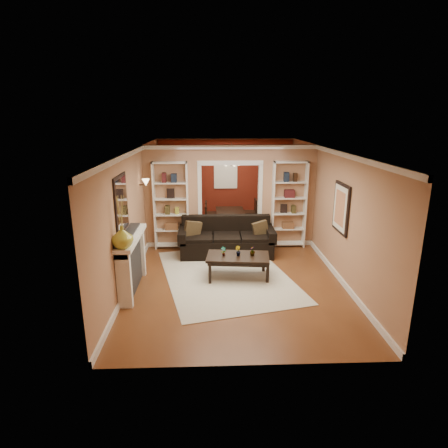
{
  "coord_description": "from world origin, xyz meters",
  "views": [
    {
      "loc": [
        -0.54,
        -8.53,
        3.41
      ],
      "look_at": [
        -0.24,
        -0.8,
        1.17
      ],
      "focal_mm": 30.0,
      "sensor_mm": 36.0,
      "label": 1
    }
  ],
  "objects_px": {
    "coffee_table": "(238,267)",
    "fireplace": "(133,263)",
    "dining_table": "(231,221)",
    "sofa": "(227,237)",
    "bookshelf_right": "(289,205)",
    "bookshelf_left": "(171,206)"
  },
  "relations": [
    {
      "from": "sofa",
      "to": "fireplace",
      "type": "relative_size",
      "value": 1.41
    },
    {
      "from": "sofa",
      "to": "dining_table",
      "type": "bearing_deg",
      "value": 83.62
    },
    {
      "from": "coffee_table",
      "to": "bookshelf_left",
      "type": "distance_m",
      "value": 2.72
    },
    {
      "from": "bookshelf_right",
      "to": "dining_table",
      "type": "relative_size",
      "value": 1.46
    },
    {
      "from": "sofa",
      "to": "fireplace",
      "type": "xyz_separation_m",
      "value": [
        -1.97,
        -1.95,
        0.11
      ]
    },
    {
      "from": "coffee_table",
      "to": "dining_table",
      "type": "bearing_deg",
      "value": 94.94
    },
    {
      "from": "bookshelf_right",
      "to": "fireplace",
      "type": "xyz_separation_m",
      "value": [
        -3.64,
        -2.53,
        -0.57
      ]
    },
    {
      "from": "coffee_table",
      "to": "bookshelf_left",
      "type": "height_order",
      "value": "bookshelf_left"
    },
    {
      "from": "coffee_table",
      "to": "fireplace",
      "type": "bearing_deg",
      "value": -160.4
    },
    {
      "from": "fireplace",
      "to": "dining_table",
      "type": "bearing_deg",
      "value": 61.97
    },
    {
      "from": "bookshelf_left",
      "to": "bookshelf_right",
      "type": "xyz_separation_m",
      "value": [
        3.1,
        0.0,
        0.0
      ]
    },
    {
      "from": "sofa",
      "to": "bookshelf_right",
      "type": "bearing_deg",
      "value": 19.11
    },
    {
      "from": "sofa",
      "to": "bookshelf_right",
      "type": "height_order",
      "value": "bookshelf_right"
    },
    {
      "from": "bookshelf_left",
      "to": "dining_table",
      "type": "relative_size",
      "value": 1.46
    },
    {
      "from": "dining_table",
      "to": "sofa",
      "type": "bearing_deg",
      "value": 173.62
    },
    {
      "from": "sofa",
      "to": "bookshelf_left",
      "type": "bearing_deg",
      "value": 157.86
    },
    {
      "from": "coffee_table",
      "to": "bookshelf_right",
      "type": "height_order",
      "value": "bookshelf_right"
    },
    {
      "from": "sofa",
      "to": "dining_table",
      "type": "height_order",
      "value": "sofa"
    },
    {
      "from": "bookshelf_left",
      "to": "bookshelf_right",
      "type": "height_order",
      "value": "same"
    },
    {
      "from": "coffee_table",
      "to": "dining_table",
      "type": "height_order",
      "value": "dining_table"
    },
    {
      "from": "dining_table",
      "to": "bookshelf_left",
      "type": "bearing_deg",
      "value": 134.19
    },
    {
      "from": "coffee_table",
      "to": "bookshelf_right",
      "type": "xyz_separation_m",
      "value": [
        1.49,
        2.01,
        0.9
      ]
    }
  ]
}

